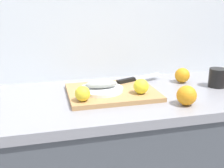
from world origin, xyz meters
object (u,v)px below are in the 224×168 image
object	(u,v)px
fish_fillet	(101,84)
lemon_0	(141,86)
chef_knife	(134,79)
cutting_board	(112,92)
white_plate	(101,89)
coffee_mug_1	(218,78)
orange_0	(187,95)

from	to	relation	value
fish_fillet	lemon_0	size ratio (longest dim) A/B	2.22
fish_fillet	chef_knife	size ratio (longest dim) A/B	0.54
cutting_board	chef_knife	bearing A→B (deg)	39.84
white_plate	fish_fillet	distance (m)	0.03
chef_knife	cutting_board	bearing A→B (deg)	-161.74
coffee_mug_1	orange_0	size ratio (longest dim) A/B	1.50
cutting_board	coffee_mug_1	size ratio (longest dim) A/B	3.23
coffee_mug_1	orange_0	world-z (taller)	coffee_mug_1
chef_knife	orange_0	size ratio (longest dim) A/B	3.35
white_plate	orange_0	xyz separation A→B (m)	(0.32, -0.21, 0.01)
fish_fillet	coffee_mug_1	world-z (taller)	coffee_mug_1
cutting_board	chef_knife	world-z (taller)	chef_knife
fish_fillet	chef_knife	world-z (taller)	fish_fillet
lemon_0	coffee_mug_1	bearing A→B (deg)	7.85
chef_knife	orange_0	distance (m)	0.35
cutting_board	orange_0	distance (m)	0.34
coffee_mug_1	fish_fillet	bearing A→B (deg)	178.19
fish_fillet	lemon_0	bearing A→B (deg)	-25.58
fish_fillet	coffee_mug_1	distance (m)	0.60
cutting_board	fish_fillet	bearing A→B (deg)	178.69
fish_fillet	white_plate	bearing A→B (deg)	0.00
chef_knife	coffee_mug_1	bearing A→B (deg)	-41.42
orange_0	coffee_mug_1	bearing A→B (deg)	34.03
fish_fillet	coffee_mug_1	xyz separation A→B (m)	(0.60, -0.02, -0.01)
white_plate	coffee_mug_1	distance (m)	0.60
fish_fillet	orange_0	distance (m)	0.38
cutting_board	coffee_mug_1	distance (m)	0.55
white_plate	orange_0	world-z (taller)	orange_0
white_plate	chef_knife	world-z (taller)	chef_knife
orange_0	chef_knife	bearing A→B (deg)	109.50
lemon_0	coffee_mug_1	size ratio (longest dim) A/B	0.54
white_plate	fish_fillet	size ratio (longest dim) A/B	1.33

